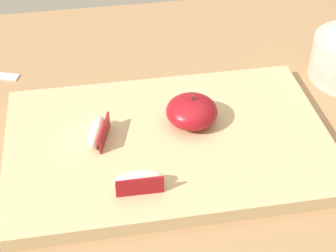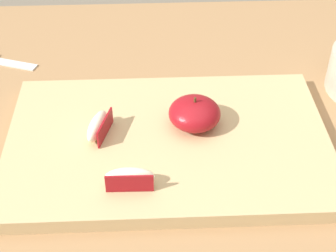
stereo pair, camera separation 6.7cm
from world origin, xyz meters
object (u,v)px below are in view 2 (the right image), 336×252
object	(u,v)px
cutting_board	(168,143)
apple_wedge_back	(130,178)
apple_wedge_right	(98,126)
apple_half_skin_up	(195,113)

from	to	relation	value
cutting_board	apple_wedge_back	xyz separation A→B (m)	(-0.05, -0.09, 0.02)
apple_wedge_back	apple_wedge_right	distance (m)	0.11
cutting_board	apple_wedge_back	bearing A→B (deg)	-119.78
apple_half_skin_up	apple_wedge_right	distance (m)	0.14
cutting_board	apple_wedge_right	world-z (taller)	apple_wedge_right
cutting_board	apple_wedge_right	bearing A→B (deg)	173.35
cutting_board	apple_wedge_right	size ratio (longest dim) A/B	6.84
apple_wedge_back	apple_wedge_right	bearing A→B (deg)	113.92
apple_half_skin_up	apple_wedge_right	bearing A→B (deg)	-173.82
apple_half_skin_up	apple_wedge_back	size ratio (longest dim) A/B	1.17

